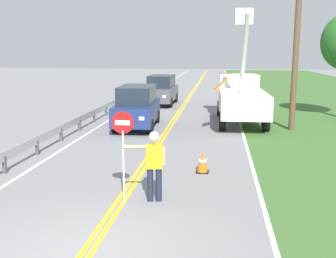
{
  "coord_description": "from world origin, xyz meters",
  "views": [
    {
      "loc": [
        2.43,
        -6.57,
        3.79
      ],
      "look_at": [
        0.76,
        6.48,
        1.2
      ],
      "focal_mm": 42.45,
      "sensor_mm": 36.0,
      "label": 1
    }
  ],
  "objects": [
    {
      "name": "guardrail_left_shoulder",
      "position": [
        -4.2,
        14.98,
        0.52
      ],
      "size": [
        0.1,
        32.0,
        0.71
      ],
      "color": "#9EA0A3",
      "rests_on": "ground"
    },
    {
      "name": "stop_sign_paddle",
      "position": [
        0.09,
        2.87,
        1.71
      ],
      "size": [
        0.56,
        0.04,
        2.33
      ],
      "color": "silver",
      "rests_on": "ground"
    },
    {
      "name": "centerline_yellow_right",
      "position": [
        0.09,
        20.0,
        0.01
      ],
      "size": [
        0.11,
        110.0,
        0.01
      ],
      "primitive_type": "cube",
      "color": "yellow",
      "rests_on": "ground"
    },
    {
      "name": "oncoming_suv_second",
      "position": [
        -1.63,
        21.5,
        1.06
      ],
      "size": [
        1.99,
        4.64,
        2.1
      ],
      "color": "#4C5156",
      "rests_on": "ground"
    },
    {
      "name": "edge_line_left",
      "position": [
        -3.6,
        20.0,
        0.01
      ],
      "size": [
        0.12,
        110.0,
        0.01
      ],
      "primitive_type": "cube",
      "color": "silver",
      "rests_on": "ground"
    },
    {
      "name": "edge_line_right",
      "position": [
        3.6,
        20.0,
        0.01
      ],
      "size": [
        0.12,
        110.0,
        0.01
      ],
      "primitive_type": "cube",
      "color": "silver",
      "rests_on": "ground"
    },
    {
      "name": "utility_pole_near",
      "position": [
        5.99,
        13.07,
        4.2
      ],
      "size": [
        1.8,
        0.28,
        8.03
      ],
      "color": "brown",
      "rests_on": "ground"
    },
    {
      "name": "utility_bucket_truck",
      "position": [
        3.61,
        15.07,
        1.43
      ],
      "size": [
        2.67,
        6.86,
        5.92
      ],
      "color": "white",
      "rests_on": "ground"
    },
    {
      "name": "ground_plane",
      "position": [
        0.0,
        0.0,
        0.0
      ],
      "size": [
        160.0,
        160.0,
        0.0
      ],
      "primitive_type": "plane",
      "color": "gray"
    },
    {
      "name": "centerline_yellow_left",
      "position": [
        -0.09,
        20.0,
        0.01
      ],
      "size": [
        0.11,
        110.0,
        0.01
      ],
      "primitive_type": "cube",
      "color": "yellow",
      "rests_on": "ground"
    },
    {
      "name": "oncoming_suv_nearest",
      "position": [
        -1.6,
        12.75,
        1.06
      ],
      "size": [
        2.09,
        4.68,
        2.1
      ],
      "color": "navy",
      "rests_on": "ground"
    },
    {
      "name": "flagger_worker",
      "position": [
        0.85,
        2.98,
        1.05
      ],
      "size": [
        1.08,
        0.31,
        1.83
      ],
      "color": "#1E2338",
      "rests_on": "ground"
    },
    {
      "name": "traffic_cone_lead",
      "position": [
        1.97,
        5.6,
        0.34
      ],
      "size": [
        0.4,
        0.4,
        0.7
      ],
      "color": "orange",
      "rests_on": "ground"
    }
  ]
}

